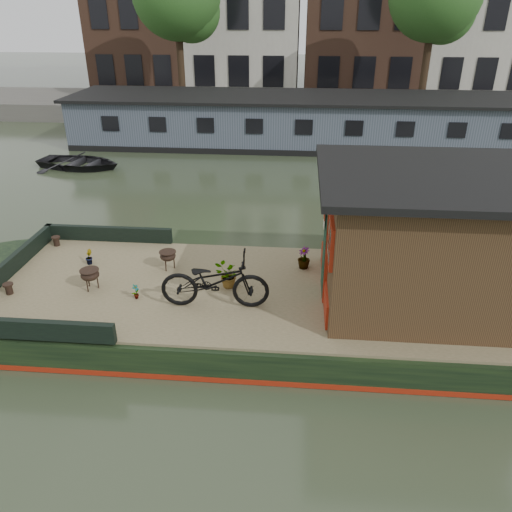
# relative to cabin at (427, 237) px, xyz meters

# --- Properties ---
(ground) EXTENTS (120.00, 120.00, 0.00)m
(ground) POSITION_rel_cabin_xyz_m (-2.19, 0.00, -1.88)
(ground) COLOR #2C3622
(ground) RESTS_ON ground
(houseboat_hull) EXTENTS (14.01, 4.02, 0.60)m
(houseboat_hull) POSITION_rel_cabin_xyz_m (-3.52, 0.00, -1.60)
(houseboat_hull) COLOR black
(houseboat_hull) RESTS_ON ground
(houseboat_deck) EXTENTS (11.80, 3.80, 0.05)m
(houseboat_deck) POSITION_rel_cabin_xyz_m (-2.19, 0.00, -1.25)
(houseboat_deck) COLOR #847551
(houseboat_deck) RESTS_ON houseboat_hull
(bow_bulwark) EXTENTS (3.00, 4.00, 0.35)m
(bow_bulwark) POSITION_rel_cabin_xyz_m (-7.25, 0.00, -1.05)
(bow_bulwark) COLOR black
(bow_bulwark) RESTS_ON houseboat_deck
(cabin) EXTENTS (4.00, 3.50, 2.42)m
(cabin) POSITION_rel_cabin_xyz_m (0.00, 0.00, 0.00)
(cabin) COLOR #301F12
(cabin) RESTS_ON houseboat_deck
(bicycle) EXTENTS (1.99, 0.78, 1.03)m
(bicycle) POSITION_rel_cabin_xyz_m (-3.75, -0.65, -0.71)
(bicycle) COLOR black
(bicycle) RESTS_ON houseboat_deck
(potted_plant_b) EXTENTS (0.20, 0.22, 0.32)m
(potted_plant_b) POSITION_rel_cabin_xyz_m (-6.69, 0.75, -1.07)
(potted_plant_b) COLOR brown
(potted_plant_b) RESTS_ON houseboat_deck
(potted_plant_c) EXTENTS (0.60, 0.59, 0.50)m
(potted_plant_c) POSITION_rel_cabin_xyz_m (-3.61, 0.03, -0.98)
(potted_plant_c) COLOR brown
(potted_plant_c) RESTS_ON houseboat_deck
(potted_plant_d) EXTENTS (0.37, 0.37, 0.47)m
(potted_plant_d) POSITION_rel_cabin_xyz_m (-2.15, 0.97, -0.99)
(potted_plant_d) COLOR brown
(potted_plant_d) RESTS_ON houseboat_deck
(potted_plant_e) EXTENTS (0.14, 0.18, 0.30)m
(potted_plant_e) POSITION_rel_cabin_xyz_m (-5.27, -0.55, -1.08)
(potted_plant_e) COLOR brown
(potted_plant_e) RESTS_ON houseboat_deck
(brazier_front) EXTENTS (0.48, 0.48, 0.40)m
(brazier_front) POSITION_rel_cabin_xyz_m (-4.95, 0.68, -1.03)
(brazier_front) COLOR black
(brazier_front) RESTS_ON houseboat_deck
(brazier_rear) EXTENTS (0.44, 0.44, 0.42)m
(brazier_rear) POSITION_rel_cabin_xyz_m (-6.24, -0.26, -1.02)
(brazier_rear) COLOR black
(brazier_rear) RESTS_ON houseboat_deck
(bollard_port) EXTENTS (0.19, 0.19, 0.22)m
(bollard_port) POSITION_rel_cabin_xyz_m (-7.79, 1.55, -1.12)
(bollard_port) COLOR black
(bollard_port) RESTS_ON houseboat_deck
(bollard_stbd) EXTENTS (0.19, 0.19, 0.22)m
(bollard_stbd) POSITION_rel_cabin_xyz_m (-7.74, -0.59, -1.12)
(bollard_stbd) COLOR black
(bollard_stbd) RESTS_ON houseboat_deck
(dinghy) EXTENTS (3.59, 2.83, 0.67)m
(dinghy) POSITION_rel_cabin_xyz_m (-10.71, 9.64, -1.54)
(dinghy) COLOR black
(dinghy) RESTS_ON ground
(far_houseboat) EXTENTS (20.40, 4.40, 2.11)m
(far_houseboat) POSITION_rel_cabin_xyz_m (-2.19, 14.00, -0.91)
(far_houseboat) COLOR #4B5364
(far_houseboat) RESTS_ON ground
(quay) EXTENTS (60.00, 6.00, 0.90)m
(quay) POSITION_rel_cabin_xyz_m (-2.19, 20.50, -1.43)
(quay) COLOR #47443F
(quay) RESTS_ON ground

